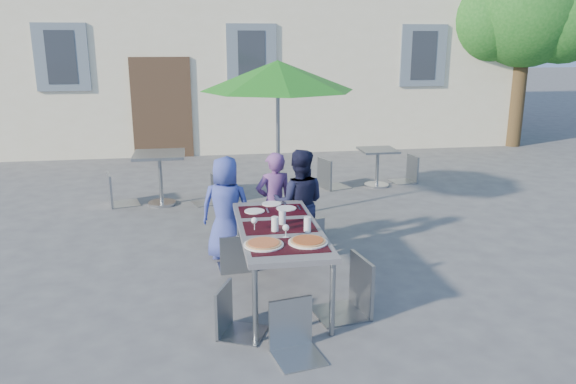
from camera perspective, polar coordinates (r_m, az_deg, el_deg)
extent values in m
plane|color=#47474A|center=(5.95, 4.03, -10.26)|extent=(90.00, 90.00, 0.00)
cube|color=beige|center=(16.79, -5.27, 18.37)|extent=(13.00, 8.00, 7.00)
cube|color=#412E1F|center=(12.79, -12.69, 8.31)|extent=(1.30, 0.06, 2.20)
cube|color=slate|center=(12.98, -22.03, 12.57)|extent=(1.10, 0.06, 1.40)
cube|color=#262B33|center=(12.96, -22.05, 12.57)|extent=(0.60, 0.04, 1.10)
cube|color=slate|center=(12.76, -3.73, 13.58)|extent=(1.10, 0.06, 1.40)
cube|color=#262B33|center=(12.74, -3.72, 13.58)|extent=(0.60, 0.04, 1.10)
cube|color=slate|center=(13.75, 13.58, 13.32)|extent=(1.10, 0.06, 1.40)
cube|color=#262B33|center=(13.73, 13.61, 13.32)|extent=(0.60, 0.04, 1.10)
cylinder|color=#44331D|center=(14.95, 22.34, 9.66)|extent=(0.36, 0.36, 2.80)
sphere|color=#155218|center=(14.93, 23.10, 16.92)|extent=(2.80, 2.80, 2.80)
sphere|color=#155218|center=(14.78, 19.61, 16.10)|extent=(2.00, 2.00, 2.00)
sphere|color=#155218|center=(14.96, 26.21, 15.81)|extent=(2.20, 2.20, 2.20)
cube|color=#46454A|center=(5.61, -0.89, -3.81)|extent=(0.80, 1.85, 0.05)
cylinder|color=gray|center=(4.93, -3.34, -11.39)|extent=(0.05, 0.05, 0.70)
cylinder|color=gray|center=(5.03, 4.52, -10.81)|extent=(0.05, 0.05, 0.70)
cylinder|color=gray|center=(6.51, -4.98, -4.63)|extent=(0.05, 0.05, 0.70)
cylinder|color=gray|center=(6.59, 0.94, -4.32)|extent=(0.05, 0.05, 0.70)
cube|color=black|center=(5.09, 0.03, -5.50)|extent=(0.70, 0.42, 0.01)
cube|color=black|center=(5.60, -0.89, -3.54)|extent=(0.70, 0.42, 0.01)
cube|color=black|center=(6.12, -1.65, -1.91)|extent=(0.70, 0.42, 0.01)
cylinder|color=white|center=(5.10, -2.50, -5.36)|extent=(0.37, 0.37, 0.01)
cylinder|color=#B07F4F|center=(5.10, -2.50, -5.23)|extent=(0.33, 0.33, 0.01)
cylinder|color=#9D3A0F|center=(5.10, -2.50, -5.15)|extent=(0.28, 0.28, 0.01)
cylinder|color=white|center=(5.16, 2.04, -5.10)|extent=(0.37, 0.37, 0.01)
cylinder|color=#B07F4F|center=(5.16, 2.04, -4.98)|extent=(0.33, 0.33, 0.01)
cylinder|color=maroon|center=(5.16, 2.04, -4.89)|extent=(0.28, 0.28, 0.01)
cylinder|color=silver|center=(5.45, -1.33, -3.29)|extent=(0.07, 0.07, 0.15)
cylinder|color=silver|center=(5.65, -0.57, -2.60)|extent=(0.07, 0.07, 0.15)
cylinder|color=silver|center=(5.44, 1.99, -3.32)|extent=(0.07, 0.07, 0.15)
cylinder|color=silver|center=(5.52, -3.42, -3.88)|extent=(0.06, 0.06, 0.00)
cylinder|color=silver|center=(5.50, -3.43, -3.51)|extent=(0.01, 0.01, 0.08)
sphere|color=silver|center=(5.49, -3.44, -2.92)|extent=(0.06, 0.06, 0.06)
cylinder|color=silver|center=(5.30, -0.22, -4.65)|extent=(0.06, 0.06, 0.00)
cylinder|color=silver|center=(5.29, -0.22, -4.26)|extent=(0.01, 0.01, 0.08)
sphere|color=silver|center=(5.27, -0.22, -3.65)|extent=(0.06, 0.06, 0.06)
cylinder|color=white|center=(6.09, -3.42, -1.94)|extent=(0.22, 0.22, 0.01)
cube|color=#B3B6BC|center=(6.11, -2.11, -1.90)|extent=(0.02, 0.18, 0.00)
cylinder|color=white|center=(6.18, -0.17, -1.66)|extent=(0.22, 0.22, 0.01)
cube|color=#B3B6BC|center=(6.20, 1.11, -1.62)|extent=(0.02, 0.18, 0.00)
cylinder|color=white|center=(6.35, -1.68, -1.20)|extent=(0.22, 0.22, 0.01)
cube|color=#B3B6BC|center=(6.37, -0.43, -1.16)|extent=(0.02, 0.18, 0.00)
imported|color=#38459B|center=(6.69, -6.31, -1.66)|extent=(0.70, 0.55, 1.25)
imported|color=#693C7C|center=(6.82, -1.41, -1.16)|extent=(0.51, 0.39, 1.26)
imported|color=#171832|center=(6.73, 1.14, -1.16)|extent=(0.71, 0.50, 1.32)
cube|color=gray|center=(6.45, -5.50, -4.36)|extent=(0.40, 0.40, 0.03)
cube|color=gray|center=(6.21, -5.33, -2.97)|extent=(0.37, 0.05, 0.45)
cylinder|color=gray|center=(6.69, -4.28, -5.47)|extent=(0.02, 0.02, 0.39)
cylinder|color=gray|center=(6.65, -7.02, -5.67)|extent=(0.02, 0.02, 0.39)
cylinder|color=gray|center=(6.40, -3.83, -6.46)|extent=(0.02, 0.02, 0.39)
cylinder|color=gray|center=(6.36, -6.70, -6.67)|extent=(0.02, 0.02, 0.39)
cube|color=gray|center=(6.89, -2.02, -2.98)|extent=(0.49, 0.49, 0.03)
cube|color=gray|center=(6.67, -1.28, -1.56)|extent=(0.36, 0.17, 0.45)
cylinder|color=gray|center=(7.16, -1.51, -4.00)|extent=(0.02, 0.02, 0.40)
cylinder|color=gray|center=(7.02, -3.81, -4.44)|extent=(0.02, 0.02, 0.40)
cylinder|color=gray|center=(6.90, -0.17, -4.76)|extent=(0.02, 0.02, 0.40)
cylinder|color=gray|center=(6.75, -2.53, -5.24)|extent=(0.02, 0.02, 0.40)
cube|color=gray|center=(6.73, 1.14, -2.83)|extent=(0.56, 0.56, 0.03)
cube|color=gray|center=(6.48, 2.08, -1.13)|extent=(0.43, 0.18, 0.52)
cylinder|color=gray|center=(7.05, 1.69, -4.05)|extent=(0.02, 0.02, 0.46)
cylinder|color=gray|center=(6.87, -1.02, -4.55)|extent=(0.02, 0.02, 0.46)
cylinder|color=gray|center=(6.74, 3.33, -4.97)|extent=(0.02, 0.02, 0.46)
cylinder|color=gray|center=(6.56, 0.53, -5.53)|extent=(0.02, 0.02, 0.46)
cube|color=gray|center=(5.02, -4.66, -10.21)|extent=(0.50, 0.50, 0.03)
cube|color=gray|center=(4.99, -6.67, -7.63)|extent=(0.18, 0.35, 0.45)
cylinder|color=gray|center=(4.93, -3.42, -13.36)|extent=(0.02, 0.02, 0.39)
cylinder|color=gray|center=(5.20, -2.31, -11.73)|extent=(0.02, 0.02, 0.39)
cylinder|color=gray|center=(5.03, -7.00, -12.84)|extent=(0.02, 0.02, 0.39)
cylinder|color=gray|center=(5.30, -5.70, -11.29)|extent=(0.02, 0.02, 0.39)
cube|color=gray|center=(5.34, 5.39, -7.48)|extent=(0.54, 0.54, 0.03)
cube|color=gray|center=(5.33, 7.65, -4.38)|extent=(0.11, 0.47, 0.56)
cylinder|color=gray|center=(5.53, 2.54, -9.46)|extent=(0.02, 0.02, 0.49)
cylinder|color=gray|center=(5.20, 4.21, -11.19)|extent=(0.02, 0.02, 0.49)
cylinder|color=gray|center=(5.68, 6.34, -8.86)|extent=(0.02, 0.02, 0.49)
cylinder|color=gray|center=(5.36, 8.21, -10.48)|extent=(0.02, 0.02, 0.49)
cube|color=gray|center=(4.65, 1.09, -12.21)|extent=(0.45, 0.45, 0.03)
cube|color=gray|center=(4.70, 0.27, -8.76)|extent=(0.38, 0.10, 0.46)
cylinder|color=gray|center=(4.57, -0.13, -15.80)|extent=(0.02, 0.02, 0.40)
cylinder|color=gray|center=(4.68, 3.80, -15.03)|extent=(0.02, 0.02, 0.40)
cylinder|color=gray|center=(4.83, -1.54, -13.90)|extent=(0.02, 0.02, 0.40)
cylinder|color=gray|center=(4.94, 2.18, -13.24)|extent=(0.02, 0.02, 0.40)
cylinder|color=#B3B6BC|center=(8.32, -0.99, -2.33)|extent=(0.50, 0.50, 0.09)
cylinder|color=gray|center=(8.07, -1.02, 4.55)|extent=(0.06, 0.06, 2.12)
cone|color=#1B7018|center=(7.95, -1.05, 11.76)|extent=(2.17, 2.17, 0.42)
cylinder|color=#B3B6BC|center=(9.21, -12.67, -1.12)|extent=(0.44, 0.44, 0.04)
cylinder|color=gray|center=(9.12, -12.81, 1.11)|extent=(0.06, 0.06, 0.78)
cube|color=gray|center=(9.03, -12.96, 3.73)|extent=(0.78, 0.78, 0.04)
cube|color=gray|center=(9.28, -16.46, 1.62)|extent=(0.53, 0.53, 0.03)
cube|color=gray|center=(9.20, -17.89, 3.08)|extent=(0.13, 0.44, 0.53)
cylinder|color=gray|center=(9.17, -15.03, 0.01)|extent=(0.02, 0.02, 0.46)
cylinder|color=gray|center=(9.54, -15.37, 0.56)|extent=(0.02, 0.02, 0.46)
cylinder|color=gray|center=(9.13, -17.38, -0.23)|extent=(0.02, 0.02, 0.46)
cylinder|color=gray|center=(9.50, -17.63, 0.33)|extent=(0.02, 0.02, 0.46)
cube|color=gray|center=(9.06, -8.47, 1.28)|extent=(0.47, 0.47, 0.03)
cube|color=gray|center=(9.07, -7.47, 2.76)|extent=(0.14, 0.36, 0.44)
cylinder|color=gray|center=(9.21, -9.68, 0.15)|extent=(0.02, 0.02, 0.39)
cylinder|color=gray|center=(8.92, -9.07, -0.33)|extent=(0.02, 0.02, 0.39)
cylinder|color=gray|center=(9.31, -7.81, 0.38)|extent=(0.02, 0.02, 0.39)
cylinder|color=gray|center=(9.01, -7.14, -0.08)|extent=(0.02, 0.02, 0.39)
cylinder|color=#B3B6BC|center=(10.26, 8.98, 0.71)|extent=(0.44, 0.44, 0.04)
cylinder|color=gray|center=(10.19, 9.04, 2.33)|extent=(0.06, 0.06, 0.63)
cube|color=gray|center=(10.12, 9.12, 4.22)|extent=(0.63, 0.63, 0.04)
cube|color=gray|center=(9.97, 4.81, 3.17)|extent=(0.57, 0.57, 0.03)
cube|color=gray|center=(9.81, 3.78, 4.59)|extent=(0.17, 0.44, 0.54)
cylinder|color=gray|center=(9.97, 6.31, 1.68)|extent=(0.02, 0.02, 0.47)
cylinder|color=gray|center=(10.29, 5.11, 2.13)|extent=(0.02, 0.02, 0.47)
cylinder|color=gray|center=(9.77, 4.43, 1.44)|extent=(0.02, 0.02, 0.47)
cylinder|color=gray|center=(10.09, 3.26, 1.90)|extent=(0.02, 0.02, 0.47)
cube|color=gray|center=(10.54, 11.66, 3.33)|extent=(0.46, 0.46, 0.03)
cube|color=gray|center=(10.59, 12.67, 4.68)|extent=(0.08, 0.41, 0.49)
cylinder|color=gray|center=(10.66, 10.31, 2.29)|extent=(0.02, 0.02, 0.43)
cylinder|color=gray|center=(10.36, 11.19, 1.87)|extent=(0.02, 0.02, 0.43)
cylinder|color=gray|center=(10.83, 11.98, 2.40)|extent=(0.02, 0.02, 0.43)
cylinder|color=gray|center=(10.53, 12.89, 1.98)|extent=(0.02, 0.02, 0.43)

